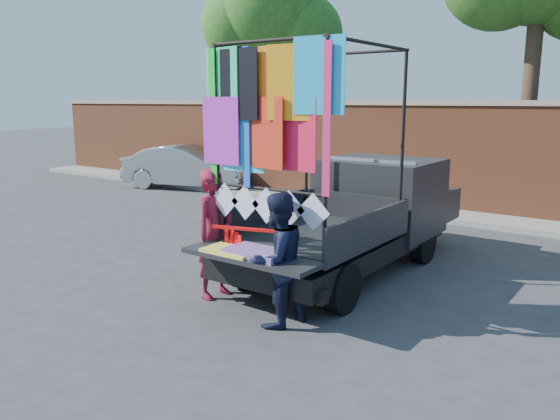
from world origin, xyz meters
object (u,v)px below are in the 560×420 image
Objects in this scene: pickup_truck at (365,213)px; sedan at (188,167)px; man at (277,260)px; woman at (215,234)px.

pickup_truck is 1.35× the size of sedan.
sedan is at bearing -118.16° from man.
pickup_truck reaches higher than man.
sedan is 2.45× the size of man.
man is (0.34, -2.83, -0.04)m from pickup_truck.
woman is 1.10× the size of man.
woman is at bearing -109.52° from pickup_truck.
pickup_truck is at bearing -133.69° from sedan.
pickup_truck is at bearing -162.34° from man.
pickup_truck is 2.85m from man.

